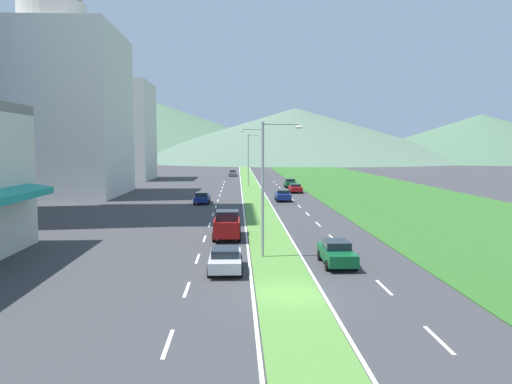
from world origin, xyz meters
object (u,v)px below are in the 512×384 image
Objects in this scene: car_3 at (295,188)px; pickup_truck_0 at (227,225)px; street_lamp_near at (267,180)px; car_1 at (337,253)px; car_0 at (225,259)px; car_2 at (202,198)px; car_6 at (283,195)px; car_5 at (233,173)px; car_4 at (290,183)px; street_lamp_mid at (260,161)px; street_lamp_far at (250,157)px.

pickup_truck_0 reaches higher than car_3.
street_lamp_near reaches higher than car_1.
car_2 is (-3.81, 35.22, 0.01)m from car_0.
car_6 is 0.77× the size of pickup_truck_0.
car_5 is (3.44, 58.86, 0.04)m from car_2.
car_2 is 24.50m from pickup_truck_0.
car_1 is (6.82, 1.26, 0.04)m from car_0.
car_4 is 49.37m from pickup_truck_0.
car_6 is (3.35, 4.80, -4.68)m from street_lamp_mid.
car_5 is (-10.26, 44.54, 0.05)m from car_3.
street_lamp_far is at bearing 89.66° from street_lamp_near.
street_lamp_far reaches higher than car_5.
street_lamp_far is 2.24× the size of car_3.
car_6 is at bearing -14.66° from pickup_truck_0.
pickup_truck_0 reaches higher than car_6.
car_3 is 9.76m from car_4.
car_4 is (13.93, 24.08, 0.06)m from car_2.
car_1 is at bearing -0.00° from car_6.
car_5 is at bearing -3.35° from car_2.
car_1 is 1.01× the size of car_5.
street_lamp_mid is 1.01× the size of street_lamp_far.
car_6 is at bearing -172.76° from car_5.
pickup_truck_0 is at bearing -93.51° from street_lamp_far.
pickup_truck_0 is (0.25, -83.08, 0.21)m from car_5.
car_3 is at bearing 165.63° from car_6.
car_2 is 1.12× the size of car_3.
car_0 is at bearing -179.40° from pickup_truck_0.
street_lamp_near is 2.11× the size of car_3.
street_lamp_far is 51.19m from pickup_truck_0.
car_6 is at bearing 180.00° from car_1.
street_lamp_far is at bearing -176.41° from car_1.
street_lamp_near is 1.99× the size of car_1.
street_lamp_mid is 2.29× the size of car_6.
car_5 is at bearing 0.17° from pickup_truck_0.
car_2 is at bearing 161.00° from street_lamp_mid.
car_2 is at bearing -77.81° from car_6.
car_2 is at bearing -162.63° from car_1.
street_lamp_mid is at bearing -176.42° from car_5.
street_lamp_mid is 2.16× the size of car_5.
street_lamp_mid is 1.76× the size of pickup_truck_0.
car_4 is at bearing 75.95° from street_lamp_mid.
car_6 is (4.16, 33.93, -4.35)m from street_lamp_near.
car_6 reaches higher than car_3.
street_lamp_far is 27.94m from car_2.
street_lamp_far is (-0.47, 29.20, -0.07)m from street_lamp_mid.
street_lamp_mid is at bearing -9.39° from pickup_truck_0.
car_1 reaches higher than car_3.
car_4 is 1.03× the size of car_6.
car_0 is at bearing -11.30° from car_3.
street_lamp_far is 14.91m from car_3.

